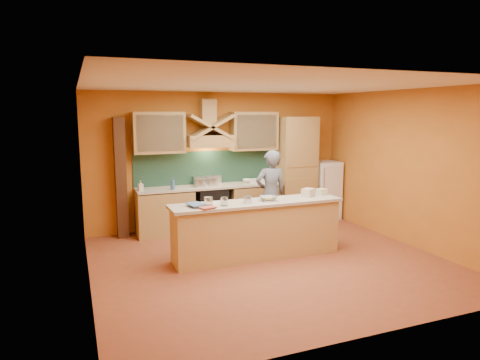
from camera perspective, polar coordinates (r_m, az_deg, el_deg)
name	(u,v)px	position (r m, az deg, el deg)	size (l,w,h in m)	color
floor	(270,262)	(7.05, 4.02, -10.81)	(5.50, 5.00, 0.01)	brown
ceiling	(272,85)	(6.65, 4.29, 12.53)	(5.50, 5.00, 0.01)	white
wall_back	(220,160)	(9.01, -2.73, 2.69)	(5.50, 0.02, 2.80)	#C07125
wall_front	(376,209)	(4.62, 17.68, -3.75)	(5.50, 0.02, 2.80)	#C07125
wall_left	(85,187)	(6.06, -20.00, -0.91)	(0.02, 5.00, 2.80)	#C07125
wall_right	(409,168)	(8.27, 21.61, 1.50)	(0.02, 5.00, 2.80)	#C07125
base_cabinet_left	(165,213)	(8.57, -9.99, -4.35)	(1.10, 0.60, 0.86)	#AC884F
base_cabinet_right	(253,205)	(9.12, 1.80, -3.41)	(1.10, 0.60, 0.86)	#AC884F
counter_top	(211,186)	(8.71, -3.94, -0.87)	(3.00, 0.62, 0.04)	#BBB29E
stove	(211,208)	(8.79, -3.91, -3.76)	(0.60, 0.58, 0.90)	black
backsplash	(206,168)	(8.92, -4.52, 1.64)	(3.00, 0.03, 0.70)	#1B3D2F
range_hood	(209,141)	(8.64, -4.11, 5.20)	(0.92, 0.50, 0.24)	#AC884F
hood_chimney	(208,112)	(8.72, -4.35, 9.05)	(0.30, 0.30, 0.50)	#AC884F
upper_cabinet_left	(159,133)	(8.46, -10.79, 6.21)	(1.00, 0.35, 0.80)	#AC884F
upper_cabinet_right	(254,131)	(9.05, 1.82, 6.53)	(1.00, 0.35, 0.80)	#AC884F
pantry_column	(296,170)	(9.43, 7.41, 1.37)	(0.80, 0.60, 2.30)	#AC884F
fridge	(324,190)	(9.89, 11.17, -1.31)	(0.58, 0.60, 1.30)	white
trim_column_left	(121,178)	(8.46, -15.64, 0.25)	(0.20, 0.30, 2.30)	#472816
island_body	(257,231)	(7.14, 2.29, -6.84)	(2.80, 0.55, 0.88)	tan
island_top	(257,203)	(7.02, 2.31, -3.07)	(2.90, 0.62, 0.05)	#BBB29E
person	(271,194)	(8.19, 4.11, -1.89)	(0.62, 0.40, 1.69)	slate
pot_large	(200,183)	(8.60, -5.37, -0.44)	(0.23, 0.23, 0.17)	#B6B5BC
pot_small	(213,183)	(8.69, -3.68, -0.39)	(0.20, 0.20, 0.15)	silver
soap_bottle_a	(141,186)	(8.31, -13.12, -0.73)	(0.09, 0.09, 0.19)	beige
soap_bottle_b	(173,184)	(8.30, -8.98, -0.47)	(0.09, 0.09, 0.24)	#325B8B
bowl_back	(248,180)	(9.11, 1.02, -0.07)	(0.21, 0.21, 0.07)	white
dish_rack	(257,181)	(8.96, 2.31, -0.15)	(0.26, 0.20, 0.09)	white
book_lower	(199,208)	(6.50, -5.54, -3.72)	(0.24, 0.32, 0.03)	#B35240
book_upper	(189,205)	(6.61, -6.83, -3.36)	(0.23, 0.31, 0.02)	#40628E
jar_large	(208,202)	(6.63, -4.23, -2.93)	(0.13, 0.13, 0.15)	white
jar_small	(224,201)	(6.69, -2.12, -2.86)	(0.11, 0.11, 0.14)	silver
kitchen_scale	(248,201)	(6.86, 1.03, -2.76)	(0.11, 0.11, 0.09)	silver
mixing_bowl	(268,199)	(7.08, 3.77, -2.48)	(0.29, 0.29, 0.07)	white
cloth	(271,201)	(7.05, 4.11, -2.76)	(0.25, 0.18, 0.02)	beige
grocery_bag_a	(308,193)	(7.51, 9.08, -1.66)	(0.21, 0.17, 0.14)	beige
grocery_bag_b	(322,192)	(7.71, 10.85, -1.55)	(0.17, 0.14, 0.11)	beige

